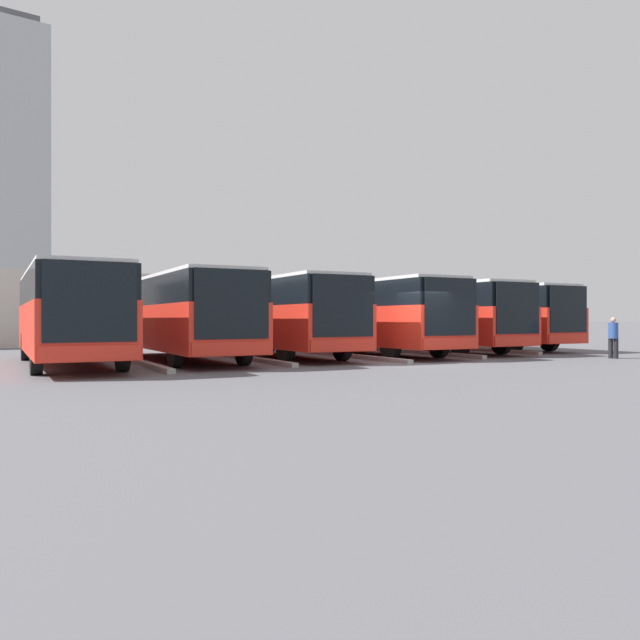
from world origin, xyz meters
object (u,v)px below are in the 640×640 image
object	(u,v)px
bus_2	(368,314)
bus_5	(68,312)
bus_4	(182,313)
bus_0	(482,315)
bus_1	(431,314)
bus_3	(277,314)
pedestrian	(613,336)

from	to	relation	value
bus_2	bus_5	distance (m)	12.25
bus_2	bus_4	world-z (taller)	same
bus_4	bus_5	size ratio (longest dim) A/B	1.00
bus_0	bus_1	xyz separation A→B (m)	(4.08, 0.45, 0.00)
bus_2	bus_3	world-z (taller)	same
bus_3	bus_4	xyz separation A→B (m)	(4.08, 0.00, 0.00)
bus_1	bus_4	size ratio (longest dim) A/B	1.00
bus_4	pedestrian	xyz separation A→B (m)	(-14.25, 8.51, -0.89)
bus_3	bus_5	distance (m)	8.15
bus_3	bus_0	bearing A→B (deg)	-173.64
bus_2	bus_0	bearing A→B (deg)	-167.71
bus_1	pedestrian	bearing A→B (deg)	111.81
bus_5	pedestrian	xyz separation A→B (m)	(-18.33, 8.30, -0.89)
bus_3	bus_2	bearing A→B (deg)	174.67
bus_0	bus_3	world-z (taller)	same
bus_4	bus_5	distance (m)	4.08
bus_1	bus_5	xyz separation A→B (m)	(16.30, -0.44, 0.00)
bus_1	bus_4	xyz separation A→B (m)	(12.23, -0.66, 0.00)
bus_2	bus_4	xyz separation A→B (m)	(8.15, -0.91, 0.00)
bus_2	bus_1	bearing A→B (deg)	-169.09
bus_2	pedestrian	bearing A→B (deg)	136.11
bus_0	bus_4	bearing A→B (deg)	6.61
bus_0	bus_4	size ratio (longest dim) A/B	1.00
bus_5	bus_2	bearing A→B (deg)	-175.91
bus_3	pedestrian	world-z (taller)	bus_3
bus_3	pedestrian	xyz separation A→B (m)	(-10.18, 8.52, -0.89)
bus_5	bus_3	bearing A→B (deg)	-171.10
bus_3	bus_5	size ratio (longest dim) A/B	1.00
bus_0	bus_5	size ratio (longest dim) A/B	1.00
bus_3	bus_1	bearing A→B (deg)	-177.30
bus_5	pedestrian	bearing A→B (deg)	163.00
bus_4	bus_2	bearing A→B (deg)	-179.05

